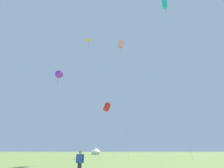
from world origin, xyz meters
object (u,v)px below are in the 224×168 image
(kite_cyan_box, at_px, (164,4))
(kite_red_box, at_px, (107,107))
(person_spectator, at_px, (79,164))
(festival_tent_right, at_px, (96,151))
(kite_pink_box, at_px, (121,44))
(kite_purple_delta, at_px, (58,75))
(kite_yellow_diamond, at_px, (88,46))

(kite_cyan_box, height_order, kite_red_box, kite_cyan_box)
(person_spectator, relative_size, festival_tent_right, 0.42)
(kite_pink_box, distance_m, festival_tent_right, 49.23)
(kite_red_box, xyz_separation_m, festival_tent_right, (-5.38, 31.84, -11.24))
(kite_pink_box, xyz_separation_m, kite_red_box, (-3.59, 9.87, -13.32))
(kite_purple_delta, distance_m, festival_tent_right, 37.16)
(kite_yellow_diamond, xyz_separation_m, person_spectator, (5.47, -34.18, -32.10))
(kite_yellow_diamond, height_order, festival_tent_right, kite_yellow_diamond)
(kite_cyan_box, bearing_deg, kite_pink_box, 165.23)
(kite_red_box, bearing_deg, festival_tent_right, 99.58)
(kite_yellow_diamond, distance_m, kite_red_box, 21.28)
(kite_red_box, height_order, festival_tent_right, kite_red_box)
(festival_tent_right, bearing_deg, kite_red_box, -80.42)
(person_spectator, bearing_deg, kite_pink_box, 78.83)
(kite_pink_box, height_order, person_spectator, kite_pink_box)
(kite_cyan_box, bearing_deg, festival_tent_right, 114.11)
(kite_pink_box, height_order, kite_yellow_diamond, kite_yellow_diamond)
(kite_pink_box, height_order, festival_tent_right, kite_pink_box)
(kite_pink_box, bearing_deg, kite_purple_delta, 143.85)
(kite_pink_box, bearing_deg, kite_yellow_diamond, 131.10)
(kite_yellow_diamond, relative_size, festival_tent_right, 8.80)
(kite_pink_box, xyz_separation_m, kite_yellow_diamond, (-9.97, 11.42, 6.92))
(kite_yellow_diamond, distance_m, person_spectator, 47.21)
(kite_cyan_box, distance_m, kite_purple_delta, 36.71)
(kite_pink_box, xyz_separation_m, kite_purple_delta, (-19.24, 14.06, -1.96))
(kite_purple_delta, xyz_separation_m, person_spectator, (14.74, -36.81, -23.22))
(kite_cyan_box, distance_m, festival_tent_right, 59.93)
(kite_red_box, bearing_deg, kite_cyan_box, -41.20)
(kite_pink_box, distance_m, kite_yellow_diamond, 16.66)
(kite_purple_delta, bearing_deg, person_spectator, -68.17)
(kite_cyan_box, xyz_separation_m, person_spectator, (-15.49, -19.86, -35.31))
(person_spectator, bearing_deg, kite_red_box, 88.41)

